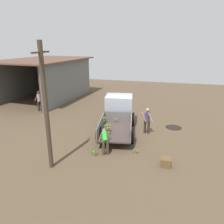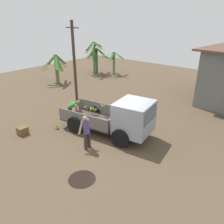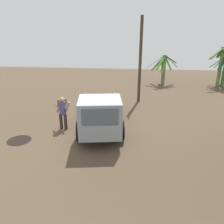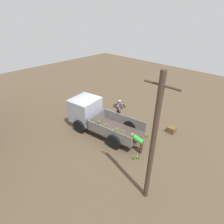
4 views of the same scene
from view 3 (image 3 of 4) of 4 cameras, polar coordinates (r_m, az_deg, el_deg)
ground at (r=10.51m, az=-4.15°, el=-5.37°), size 36.00×36.00×0.00m
mud_patch_0 at (r=10.61m, az=-23.09°, el=-6.82°), size 1.04×1.04×0.01m
cargo_truck at (r=9.61m, az=-3.12°, el=-1.10°), size 5.03×2.60×1.97m
utility_pole at (r=14.51m, az=7.39°, el=13.35°), size 1.18×0.19×5.43m
banana_palm_0 at (r=20.68m, az=26.51°, el=10.94°), size 2.22×2.48×3.27m
banana_palm_3 at (r=19.87m, az=13.32°, el=10.95°), size 2.33×2.73×2.55m
person_foreground_visitor at (r=10.78m, az=-12.76°, el=0.06°), size 0.39×0.72×1.62m
person_worker_loading at (r=13.20m, az=-1.35°, el=3.51°), size 0.77×0.70×1.16m
banana_bunch_on_ground_0 at (r=13.33m, az=-8.00°, el=0.84°), size 0.27×0.27×0.19m
banana_bunch_on_ground_1 at (r=13.57m, az=1.22°, el=1.35°), size 0.23×0.23×0.19m
banana_bunch_on_ground_2 at (r=13.70m, az=0.45°, el=1.64°), size 0.25×0.25×0.22m
wooden_crate_0 at (r=14.52m, az=-12.91°, el=2.54°), size 0.47×0.47×0.40m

